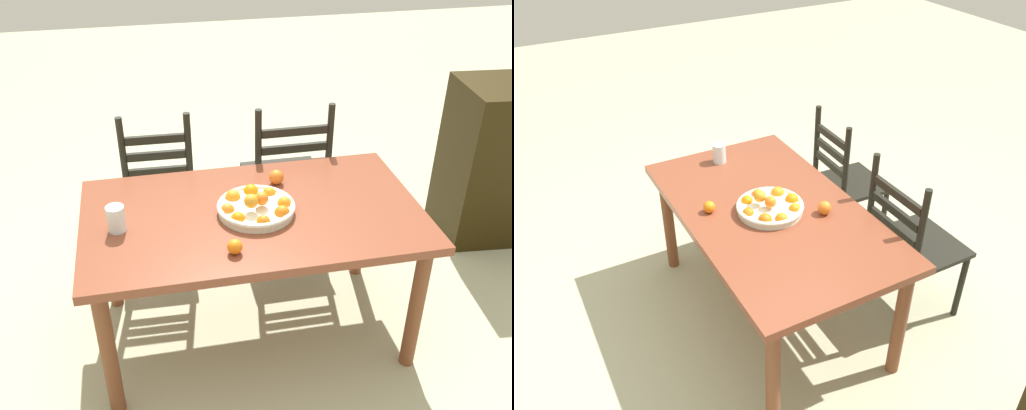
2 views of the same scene
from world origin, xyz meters
TOP-DOWN VIEW (x-y plane):
  - ground_plane at (0.00, 0.00)m, footprint 12.00×12.00m
  - dining_table at (0.00, 0.00)m, footprint 1.51×0.87m
  - chair_near_window at (-0.38, 0.76)m, footprint 0.41×0.41m
  - chair_by_cabinet at (0.34, 0.69)m, footprint 0.45×0.45m
  - cabinet at (1.69, 0.61)m, footprint 0.74×0.55m
  - fruit_bowl at (0.01, -0.01)m, footprint 0.35×0.35m
  - orange_loose_0 at (-0.13, -0.29)m, footprint 0.06×0.06m
  - orange_loose_1 at (0.16, 0.22)m, footprint 0.07×0.07m
  - drinking_glass at (-0.59, -0.03)m, footprint 0.08×0.08m

SIDE VIEW (x-z plane):
  - ground_plane at x=0.00m, z-range 0.00..0.00m
  - chair_near_window at x=-0.38m, z-range -0.02..0.93m
  - chair_by_cabinet at x=0.34m, z-range -0.02..0.95m
  - cabinet at x=1.69m, z-range 0.00..0.97m
  - dining_table at x=0.00m, z-range 0.27..0.99m
  - fruit_bowl at x=0.01m, z-range 0.69..0.81m
  - orange_loose_0 at x=-0.13m, z-range 0.72..0.78m
  - orange_loose_1 at x=0.16m, z-range 0.72..0.79m
  - drinking_glass at x=-0.59m, z-range 0.72..0.84m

